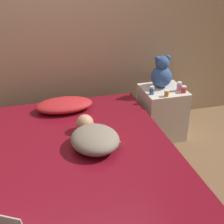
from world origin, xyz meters
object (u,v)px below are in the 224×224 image
Objects in this scene: teddy_bear at (161,73)px; bottle_orange at (167,93)px; bottle_red at (184,89)px; pillow at (64,105)px; bottle_pink at (179,86)px; bottle_blue at (152,90)px; person_lying at (94,137)px.

teddy_bear is 5.31× the size of bottle_orange.
bottle_red is (0.17, -0.22, -0.12)m from teddy_bear.
bottle_orange is at bearing -8.75° from pillow.
pillow is at bearing 177.24° from bottle_pink.
pillow is 1.13m from teddy_bear.
bottle_pink is 0.32m from bottle_blue.
teddy_bear is at bearing 79.77° from bottle_orange.
bottle_red is (1.13, 0.61, 0.06)m from person_lying.
bottle_pink is 1.37× the size of bottle_red.
bottle_orange is (1.06, -0.16, 0.08)m from pillow.
person_lying is at bearing -151.47° from bottle_red.
teddy_bear reaches higher than bottle_pink.
person_lying is 1.29m from bottle_red.
bottle_blue is 0.16m from bottle_orange.
pillow is 0.95× the size of person_lying.
bottle_red is at bearing -7.89° from bottle_blue.
bottle_pink reaches higher than bottle_red.
person_lying is 1.29m from bottle_pink.
bottle_blue is (-0.18, -0.17, -0.11)m from teddy_bear.
bottle_blue reaches higher than bottle_red.
bottle_red is at bearing -5.26° from pillow.
teddy_bear is at bearing 35.72° from person_lying.
bottle_pink is (1.10, 0.67, 0.07)m from person_lying.
bottle_pink is (1.26, -0.06, 0.09)m from pillow.
teddy_bear reaches higher than bottle_red.
bottle_blue is at bearing -135.69° from teddy_bear.
bottle_pink reaches higher than pillow.
teddy_bear is (1.11, 0.10, 0.20)m from pillow.
bottle_pink is at bearing 1.60° from bottle_blue.
bottle_orange is (-0.22, -0.05, -0.00)m from bottle_red.
bottle_orange is at bearing 26.65° from person_lying.
person_lying is 1.28m from teddy_bear.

